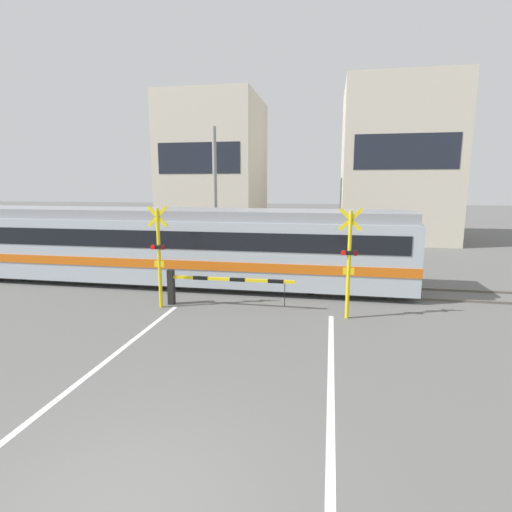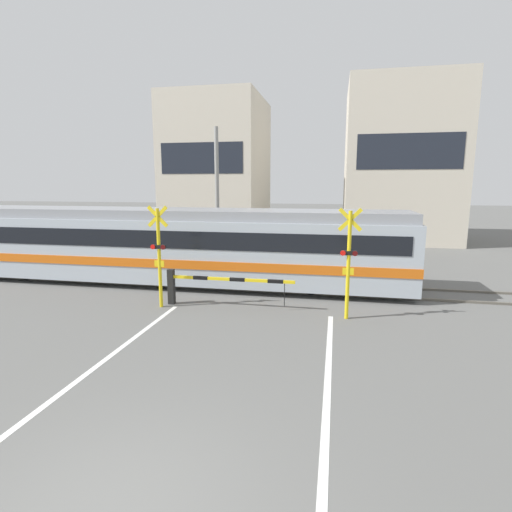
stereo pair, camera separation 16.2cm
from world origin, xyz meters
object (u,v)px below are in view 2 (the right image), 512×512
at_px(commuter_train, 165,243).
at_px(crossing_signal_left, 159,252).
at_px(crossing_barrier_near, 203,283).
at_px(crossing_signal_right, 349,259).
at_px(crossing_barrier_far, 315,255).
at_px(pedestrian, 294,245).

relative_size(commuter_train, crossing_signal_left, 5.83).
xyz_separation_m(commuter_train, crossing_signal_left, (1.23, -3.14, 0.21)).
bearing_deg(commuter_train, crossing_barrier_near, -47.52).
distance_m(crossing_barrier_near, crossing_signal_right, 4.70).
bearing_deg(crossing_barrier_near, crossing_barrier_far, 61.49).
bearing_deg(pedestrian, crossing_signal_left, -112.23).
xyz_separation_m(crossing_barrier_far, pedestrian, (-1.16, 1.93, 0.15)).
bearing_deg(crossing_barrier_far, pedestrian, 120.87).
xyz_separation_m(crossing_barrier_far, crossing_signal_left, (-4.57, -6.42, 1.04)).
xyz_separation_m(crossing_signal_left, pedestrian, (3.41, 8.36, -0.90)).
relative_size(crossing_signal_left, pedestrian, 2.06).
height_order(crossing_signal_right, pedestrian, crossing_signal_right).
xyz_separation_m(crossing_barrier_near, crossing_signal_left, (-1.29, -0.39, 1.04)).
xyz_separation_m(crossing_barrier_near, pedestrian, (2.12, 7.97, 0.15)).
relative_size(crossing_barrier_near, crossing_signal_left, 1.28).
height_order(crossing_signal_left, crossing_signal_right, same).
bearing_deg(crossing_barrier_far, crossing_signal_left, -125.43).
height_order(crossing_barrier_near, crossing_signal_right, crossing_signal_right).
bearing_deg(commuter_train, crossing_barrier_far, 29.50).
height_order(commuter_train, crossing_barrier_near, commuter_train).
bearing_deg(pedestrian, crossing_barrier_far, -59.13).
height_order(crossing_signal_left, pedestrian, crossing_signal_left).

